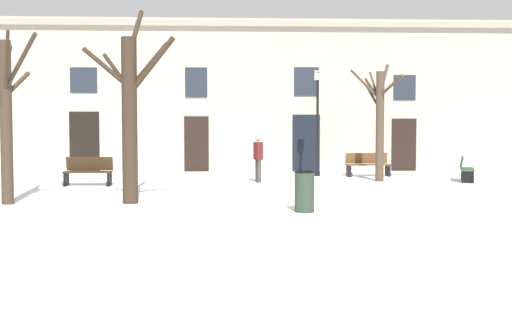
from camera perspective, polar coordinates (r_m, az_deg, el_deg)
ground_plane at (r=16.55m, az=0.31°, el=-3.49°), size 37.11×37.11×0.00m
building_facade at (r=26.66m, az=-0.81°, el=6.10°), size 23.19×0.60×6.51m
tree_near_facade at (r=16.26m, az=-22.05°, el=4.14°), size 2.39×2.31×4.24m
tree_right_of_center at (r=21.99m, az=11.31°, el=3.73°), size 1.41×2.28×4.11m
tree_center at (r=15.55m, az=-11.50°, el=4.46°), size 2.29×1.70×4.98m
streetlamp at (r=23.94m, az=5.69°, el=4.52°), size 0.30×0.30×4.12m
litter_bin at (r=13.77m, az=4.49°, el=-2.90°), size 0.47×0.47×0.91m
bench_near_center_tree at (r=24.04m, az=10.27°, el=-0.40°), size 1.77×0.74×0.91m
bench_facing_shops at (r=22.76m, az=18.77°, el=-0.76°), size 0.99×1.69×0.87m
bench_near_lamp at (r=20.59m, az=-15.20°, el=-1.03°), size 1.56×0.59×0.93m
person_strolling at (r=21.11m, az=0.20°, el=0.35°), size 0.32×0.43×1.62m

